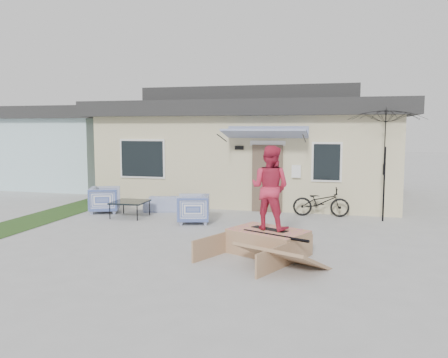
% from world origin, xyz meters
% --- Properties ---
extents(ground, '(90.00, 90.00, 0.00)m').
position_xyz_m(ground, '(0.00, 0.00, 0.00)').
color(ground, '#A4A4A4').
rests_on(ground, ground).
extents(grass_strip, '(1.40, 8.00, 0.01)m').
position_xyz_m(grass_strip, '(-5.20, 2.00, 0.00)').
color(grass_strip, '#234119').
rests_on(grass_strip, ground).
extents(house, '(10.80, 8.49, 4.10)m').
position_xyz_m(house, '(0.00, 7.99, 1.94)').
color(house, '#C7BD8F').
rests_on(house, ground).
extents(neighbor_house, '(8.60, 7.60, 3.50)m').
position_xyz_m(neighbor_house, '(-10.50, 10.00, 1.78)').
color(neighbor_house, '#ABCCD5').
rests_on(neighbor_house, ground).
extents(loveseat, '(1.79, 0.92, 0.67)m').
position_xyz_m(loveseat, '(-1.96, 3.87, 0.34)').
color(loveseat, '#374D98').
rests_on(loveseat, ground).
extents(armchair_left, '(1.07, 1.10, 0.89)m').
position_xyz_m(armchair_left, '(-3.85, 3.07, 0.44)').
color(armchair_left, '#374D98').
rests_on(armchair_left, ground).
extents(armchair_right, '(0.99, 1.02, 0.87)m').
position_xyz_m(armchair_right, '(-0.70, 2.25, 0.44)').
color(armchair_right, '#374D98').
rests_on(armchair_right, ground).
extents(coffee_table, '(1.00, 1.00, 0.47)m').
position_xyz_m(coffee_table, '(-2.77, 2.59, 0.24)').
color(coffee_table, black).
rests_on(coffee_table, ground).
extents(bicycle, '(1.69, 0.70, 1.06)m').
position_xyz_m(bicycle, '(2.67, 4.12, 0.53)').
color(bicycle, black).
rests_on(bicycle, ground).
extents(patio_umbrella, '(2.50, 2.39, 2.20)m').
position_xyz_m(patio_umbrella, '(4.40, 3.84, 1.75)').
color(patio_umbrella, black).
rests_on(patio_umbrella, ground).
extents(skate_ramp, '(2.20, 2.45, 0.50)m').
position_xyz_m(skate_ramp, '(1.81, -0.35, 0.25)').
color(skate_ramp, '#946E4E').
rests_on(skate_ramp, ground).
extents(skateboard, '(0.83, 0.58, 0.05)m').
position_xyz_m(skateboard, '(1.83, -0.31, 0.53)').
color(skateboard, black).
rests_on(skateboard, skate_ramp).
extents(skater, '(0.99, 0.86, 1.74)m').
position_xyz_m(skater, '(1.83, -0.31, 1.42)').
color(skater, '#C32745').
rests_on(skater, skateboard).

